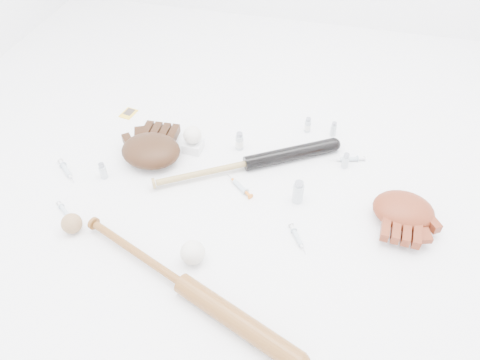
% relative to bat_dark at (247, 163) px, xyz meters
% --- Properties ---
extents(bat_dark, '(0.72, 0.48, 0.06)m').
position_rel_bat_dark_xyz_m(bat_dark, '(0.00, 0.00, 0.00)').
color(bat_dark, black).
rests_on(bat_dark, ground).
extents(bat_wood, '(0.86, 0.40, 0.07)m').
position_rel_bat_dark_xyz_m(bat_wood, '(-0.06, -0.60, 0.00)').
color(bat_wood, brown).
rests_on(bat_wood, ground).
extents(glove_dark, '(0.30, 0.30, 0.10)m').
position_rel_bat_dark_xyz_m(glove_dark, '(-0.39, -0.04, 0.02)').
color(glove_dark, '#321C0E').
rests_on(glove_dark, ground).
extents(glove_tan, '(0.28, 0.28, 0.09)m').
position_rel_bat_dark_xyz_m(glove_tan, '(0.61, -0.12, 0.02)').
color(glove_tan, maroon).
rests_on(glove_tan, ground).
extents(trading_card, '(0.07, 0.09, 0.00)m').
position_rel_bat_dark_xyz_m(trading_card, '(-0.62, 0.23, -0.03)').
color(trading_card, yellow).
rests_on(trading_card, ground).
extents(pedestal, '(0.08, 0.08, 0.04)m').
position_rel_bat_dark_xyz_m(pedestal, '(-0.25, 0.06, -0.01)').
color(pedestal, white).
rests_on(pedestal, ground).
extents(baseball_on_pedestal, '(0.08, 0.08, 0.08)m').
position_rel_bat_dark_xyz_m(baseball_on_pedestal, '(-0.25, 0.06, 0.05)').
color(baseball_on_pedestal, silver).
rests_on(baseball_on_pedestal, pedestal).
extents(baseball_left, '(0.07, 0.07, 0.07)m').
position_rel_bat_dark_xyz_m(baseball_left, '(-0.46, -0.04, 0.01)').
color(baseball_left, silver).
rests_on(baseball_left, ground).
extents(baseball_upper, '(0.07, 0.07, 0.07)m').
position_rel_bat_dark_xyz_m(baseball_upper, '(-0.41, 0.03, 0.01)').
color(baseball_upper, silver).
rests_on(baseball_upper, ground).
extents(baseball_mid, '(0.08, 0.08, 0.08)m').
position_rel_bat_dark_xyz_m(baseball_mid, '(-0.07, -0.48, 0.01)').
color(baseball_mid, silver).
rests_on(baseball_mid, ground).
extents(baseball_aged, '(0.07, 0.07, 0.07)m').
position_rel_bat_dark_xyz_m(baseball_aged, '(-0.52, -0.46, 0.01)').
color(baseball_aged, '#926C46').
rests_on(baseball_aged, ground).
extents(syringe_0, '(0.12, 0.10, 0.02)m').
position_rel_bat_dark_xyz_m(syringe_0, '(-0.59, -0.39, -0.02)').
color(syringe_0, '#ADBCC6').
rests_on(syringe_0, ground).
extents(syringe_1, '(0.15, 0.13, 0.02)m').
position_rel_bat_dark_xyz_m(syringe_1, '(-0.00, -0.11, -0.02)').
color(syringe_1, '#ADBCC6').
rests_on(syringe_1, ground).
extents(syringe_2, '(0.11, 0.12, 0.02)m').
position_rel_bat_dark_xyz_m(syringe_2, '(0.29, 0.22, -0.02)').
color(syringe_2, '#ADBCC6').
rests_on(syringe_2, ground).
extents(syringe_3, '(0.10, 0.14, 0.02)m').
position_rel_bat_dark_xyz_m(syringe_3, '(0.26, -0.31, -0.02)').
color(syringe_3, '#ADBCC6').
rests_on(syringe_3, ground).
extents(syringe_4, '(0.16, 0.08, 0.02)m').
position_rel_bat_dark_xyz_m(syringe_4, '(0.39, 0.15, -0.02)').
color(syringe_4, '#ADBCC6').
rests_on(syringe_4, ground).
extents(syringe_5, '(0.15, 0.13, 0.02)m').
position_rel_bat_dark_xyz_m(syringe_5, '(-0.70, -0.20, -0.02)').
color(syringe_5, '#ADBCC6').
rests_on(syringe_5, ground).
extents(vial_0, '(0.03, 0.03, 0.07)m').
position_rel_bat_dark_xyz_m(vial_0, '(0.31, 0.30, 0.00)').
color(vial_0, silver).
rests_on(vial_0, ground).
extents(vial_1, '(0.03, 0.03, 0.07)m').
position_rel_bat_dark_xyz_m(vial_1, '(0.38, 0.11, 0.00)').
color(vial_1, silver).
rests_on(vial_1, ground).
extents(vial_2, '(0.03, 0.03, 0.08)m').
position_rel_bat_dark_xyz_m(vial_2, '(-0.06, 0.11, 0.01)').
color(vial_2, silver).
rests_on(vial_2, ground).
extents(vial_3, '(0.04, 0.04, 0.10)m').
position_rel_bat_dark_xyz_m(vial_3, '(0.23, -0.12, 0.02)').
color(vial_3, silver).
rests_on(vial_3, ground).
extents(vial_4, '(0.03, 0.03, 0.07)m').
position_rel_bat_dark_xyz_m(vial_4, '(-0.54, -0.19, 0.01)').
color(vial_4, silver).
rests_on(vial_4, ground).
extents(vial_5, '(0.03, 0.03, 0.07)m').
position_rel_bat_dark_xyz_m(vial_5, '(0.20, 0.30, 0.01)').
color(vial_5, silver).
rests_on(vial_5, ground).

